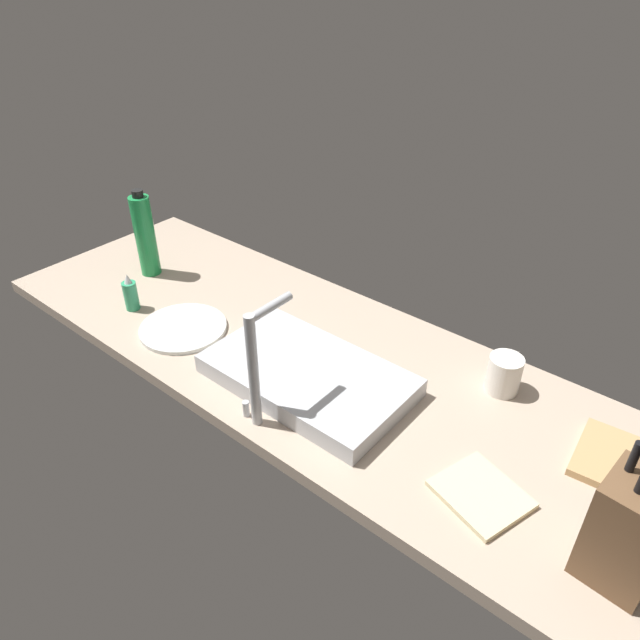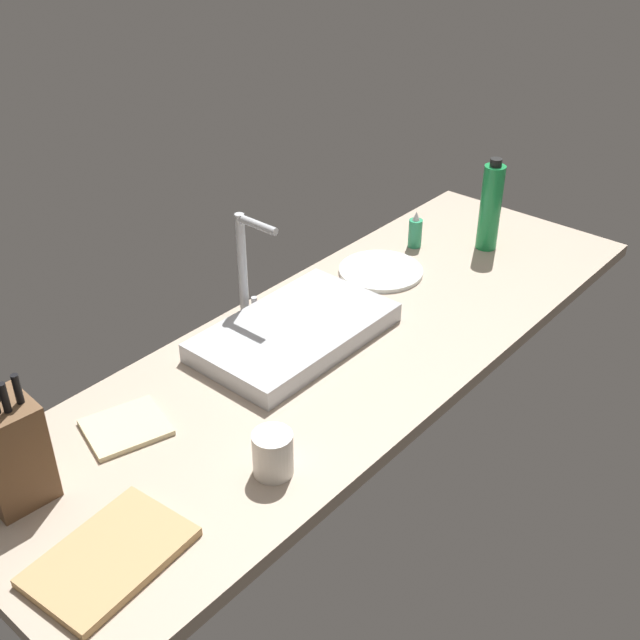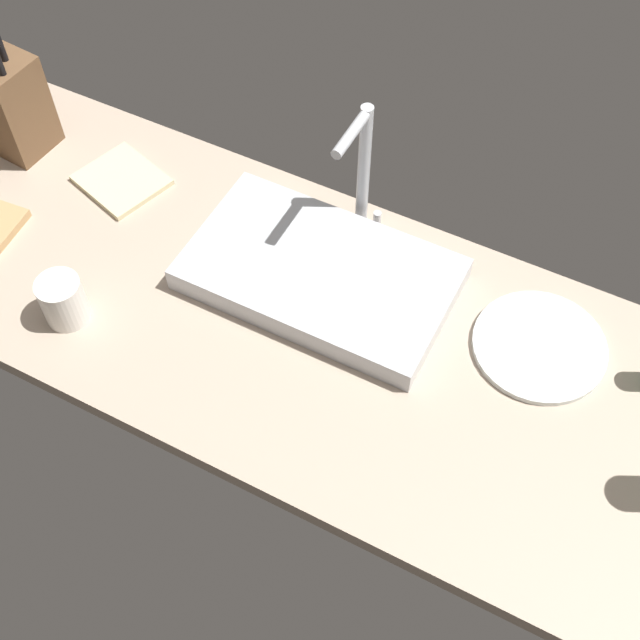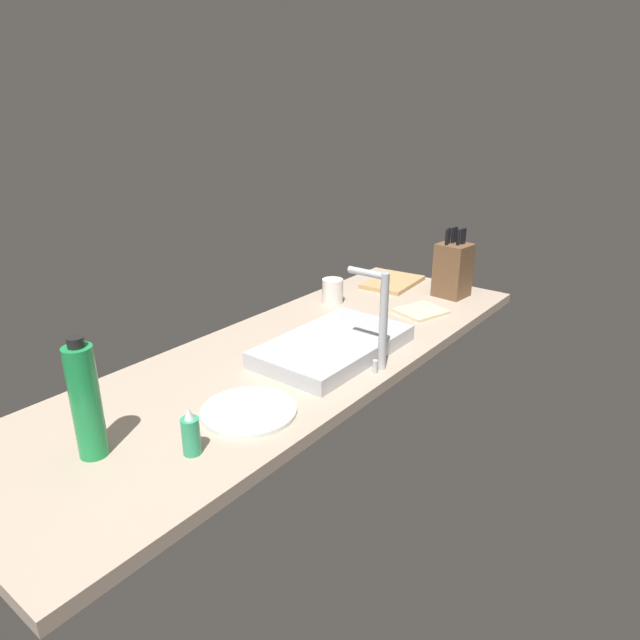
{
  "view_description": "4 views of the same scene",
  "coord_description": "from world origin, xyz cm",
  "px_view_note": "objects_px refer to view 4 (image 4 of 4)",
  "views": [
    {
      "loc": [
        -80.48,
        93.12,
        97.21
      ],
      "look_at": [
        0.34,
        -4.15,
        11.87
      ],
      "focal_mm": 32.86,
      "sensor_mm": 36.0,
      "label": 1
    },
    {
      "loc": [
        -126.9,
        -101.32,
        112.64
      ],
      "look_at": [
        -7.42,
        1.4,
        12.93
      ],
      "focal_mm": 44.2,
      "sensor_mm": 36.0,
      "label": 2
    },
    {
      "loc": [
        37.44,
        -76.65,
        129.12
      ],
      "look_at": [
        -0.84,
        -2.85,
        10.96
      ],
      "focal_mm": 46.86,
      "sensor_mm": 36.0,
      "label": 3
    },
    {
      "loc": [
        119.82,
        103.66,
        76.23
      ],
      "look_at": [
        -7.29,
        4.51,
        13.31
      ],
      "focal_mm": 31.35,
      "sensor_mm": 36.0,
      "label": 4
    }
  ],
  "objects_px": {
    "water_bottle": "(85,401)",
    "dinner_plate": "(249,411)",
    "faucet": "(380,314)",
    "dish_towel": "(421,311)",
    "soap_bottle": "(191,434)",
    "coffee_mug": "(333,291)",
    "cutting_board": "(393,282)",
    "knife_block": "(453,269)",
    "sink_basin": "(333,346)"
  },
  "relations": [
    {
      "from": "soap_bottle",
      "to": "cutting_board",
      "type": "bearing_deg",
      "value": -167.74
    },
    {
      "from": "dish_towel",
      "to": "coffee_mug",
      "type": "xyz_separation_m",
      "value": [
        0.11,
        -0.33,
        0.04
      ]
    },
    {
      "from": "water_bottle",
      "to": "coffee_mug",
      "type": "xyz_separation_m",
      "value": [
        -1.13,
        -0.18,
        -0.09
      ]
    },
    {
      "from": "dinner_plate",
      "to": "cutting_board",
      "type": "bearing_deg",
      "value": -166.76
    },
    {
      "from": "soap_bottle",
      "to": "faucet",
      "type": "bearing_deg",
      "value": 171.46
    },
    {
      "from": "cutting_board",
      "to": "coffee_mug",
      "type": "relative_size",
      "value": 2.88
    },
    {
      "from": "water_bottle",
      "to": "soap_bottle",
      "type": "bearing_deg",
      "value": 128.56
    },
    {
      "from": "knife_block",
      "to": "dinner_plate",
      "type": "xyz_separation_m",
      "value": [
        1.16,
        0.01,
        -0.1
      ]
    },
    {
      "from": "dish_towel",
      "to": "knife_block",
      "type": "bearing_deg",
      "value": -179.8
    },
    {
      "from": "soap_bottle",
      "to": "dish_towel",
      "type": "xyz_separation_m",
      "value": [
        -1.11,
        -0.03,
        -0.04
      ]
    },
    {
      "from": "faucet",
      "to": "dinner_plate",
      "type": "xyz_separation_m",
      "value": [
        0.42,
        -0.12,
        -0.16
      ]
    },
    {
      "from": "dish_towel",
      "to": "dinner_plate",
      "type": "bearing_deg",
      "value": 0.31
    },
    {
      "from": "cutting_board",
      "to": "coffee_mug",
      "type": "height_order",
      "value": "coffee_mug"
    },
    {
      "from": "knife_block",
      "to": "coffee_mug",
      "type": "xyz_separation_m",
      "value": [
        0.36,
        -0.33,
        -0.06
      ]
    },
    {
      "from": "faucet",
      "to": "coffee_mug",
      "type": "distance_m",
      "value": 0.6
    },
    {
      "from": "soap_bottle",
      "to": "dinner_plate",
      "type": "bearing_deg",
      "value": -173.44
    },
    {
      "from": "water_bottle",
      "to": "dish_towel",
      "type": "relative_size",
      "value": 1.71
    },
    {
      "from": "soap_bottle",
      "to": "dish_towel",
      "type": "distance_m",
      "value": 1.11
    },
    {
      "from": "dinner_plate",
      "to": "coffee_mug",
      "type": "bearing_deg",
      "value": -157.37
    },
    {
      "from": "faucet",
      "to": "soap_bottle",
      "type": "height_order",
      "value": "faucet"
    },
    {
      "from": "faucet",
      "to": "water_bottle",
      "type": "bearing_deg",
      "value": -19.3
    },
    {
      "from": "dinner_plate",
      "to": "coffee_mug",
      "type": "distance_m",
      "value": 0.86
    },
    {
      "from": "soap_bottle",
      "to": "dinner_plate",
      "type": "height_order",
      "value": "soap_bottle"
    },
    {
      "from": "knife_block",
      "to": "coffee_mug",
      "type": "bearing_deg",
      "value": -37.21
    },
    {
      "from": "dish_towel",
      "to": "coffee_mug",
      "type": "height_order",
      "value": "coffee_mug"
    },
    {
      "from": "water_bottle",
      "to": "coffee_mug",
      "type": "bearing_deg",
      "value": -170.8
    },
    {
      "from": "water_bottle",
      "to": "dinner_plate",
      "type": "height_order",
      "value": "water_bottle"
    },
    {
      "from": "sink_basin",
      "to": "dinner_plate",
      "type": "distance_m",
      "value": 0.42
    },
    {
      "from": "faucet",
      "to": "water_bottle",
      "type": "height_order",
      "value": "faucet"
    },
    {
      "from": "faucet",
      "to": "coffee_mug",
      "type": "xyz_separation_m",
      "value": [
        -0.38,
        -0.45,
        -0.12
      ]
    },
    {
      "from": "cutting_board",
      "to": "water_bottle",
      "type": "bearing_deg",
      "value": 4.66
    },
    {
      "from": "faucet",
      "to": "dish_towel",
      "type": "xyz_separation_m",
      "value": [
        -0.49,
        -0.12,
        -0.16
      ]
    },
    {
      "from": "water_bottle",
      "to": "knife_block",
      "type": "bearing_deg",
      "value": 174.56
    },
    {
      "from": "knife_block",
      "to": "water_bottle",
      "type": "bearing_deg",
      "value": -0.71
    },
    {
      "from": "cutting_board",
      "to": "coffee_mug",
      "type": "distance_m",
      "value": 0.36
    },
    {
      "from": "soap_bottle",
      "to": "coffee_mug",
      "type": "bearing_deg",
      "value": -160.4
    },
    {
      "from": "cutting_board",
      "to": "knife_block",
      "type": "bearing_deg",
      "value": 93.15
    },
    {
      "from": "coffee_mug",
      "to": "water_bottle",
      "type": "bearing_deg",
      "value": 9.2
    },
    {
      "from": "soap_bottle",
      "to": "dish_towel",
      "type": "height_order",
      "value": "soap_bottle"
    },
    {
      "from": "faucet",
      "to": "water_bottle",
      "type": "relative_size",
      "value": 1.03
    },
    {
      "from": "knife_block",
      "to": "soap_bottle",
      "type": "distance_m",
      "value": 1.36
    },
    {
      "from": "knife_block",
      "to": "water_bottle",
      "type": "xyz_separation_m",
      "value": [
        1.49,
        -0.14,
        0.02
      ]
    },
    {
      "from": "water_bottle",
      "to": "dinner_plate",
      "type": "relative_size",
      "value": 1.17
    },
    {
      "from": "cutting_board",
      "to": "coffee_mug",
      "type": "bearing_deg",
      "value": -10.2
    },
    {
      "from": "faucet",
      "to": "knife_block",
      "type": "distance_m",
      "value": 0.75
    },
    {
      "from": "water_bottle",
      "to": "sink_basin",
      "type": "bearing_deg",
      "value": 172.44
    },
    {
      "from": "faucet",
      "to": "dinner_plate",
      "type": "relative_size",
      "value": 1.2
    },
    {
      "from": "dinner_plate",
      "to": "coffee_mug",
      "type": "xyz_separation_m",
      "value": [
        -0.79,
        -0.33,
        0.04
      ]
    },
    {
      "from": "cutting_board",
      "to": "soap_bottle",
      "type": "distance_m",
      "value": 1.37
    },
    {
      "from": "dinner_plate",
      "to": "dish_towel",
      "type": "relative_size",
      "value": 1.46
    }
  ]
}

